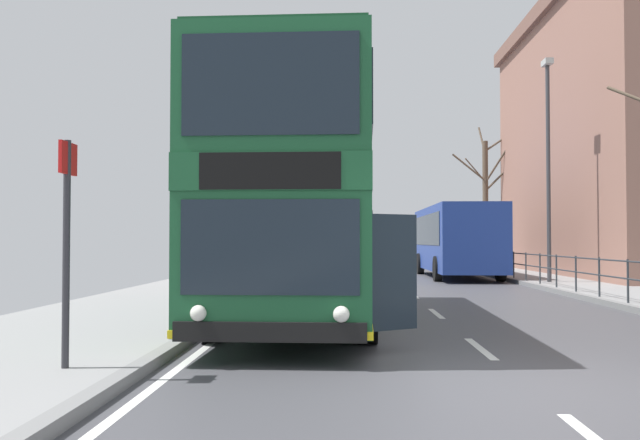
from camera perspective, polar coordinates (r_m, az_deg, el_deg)
The scene contains 7 objects.
ground at distance 7.74m, azimuth 11.35°, elevation -12.88°, with size 15.80×140.00×0.20m.
double_decker_bus_main at distance 13.66m, azimuth -1.10°, elevation 1.37°, with size 3.17×10.78×4.35m.
background_bus_far_lane at distance 30.02m, azimuth 11.04°, elevation -1.54°, with size 2.67×9.70×2.94m.
pedestrian_railing_far_kerb at distance 25.64m, azimuth 16.48°, elevation -3.29°, with size 0.05×31.87×0.99m.
bus_stop_sign_near at distance 8.22m, azimuth -20.00°, elevation -0.51°, with size 0.08×0.44×2.52m.
street_lamp_far_side at distance 25.35m, azimuth 18.16°, elevation 5.27°, with size 0.28×0.60×7.67m.
bare_tree_far_00 at distance 39.97m, azimuth 13.43°, elevation 1.97°, with size 3.82×2.63×7.91m.
Camera 1 is at (-1.94, -7.50, 1.54)m, focal length 39.14 mm.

